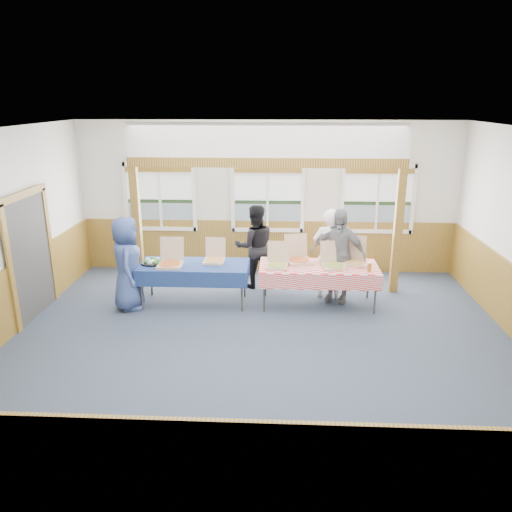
% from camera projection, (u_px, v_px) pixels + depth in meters
% --- Properties ---
extents(floor, '(8.00, 8.00, 0.00)m').
position_uv_depth(floor, '(261.00, 343.00, 7.73)').
color(floor, '#283142').
rests_on(floor, ground).
extents(ceiling, '(8.00, 8.00, 0.00)m').
position_uv_depth(ceiling, '(261.00, 131.00, 6.76)').
color(ceiling, white).
rests_on(ceiling, wall_back).
extents(wall_back, '(8.00, 0.00, 8.00)m').
position_uv_depth(wall_back, '(268.00, 198.00, 10.57)').
color(wall_back, silver).
rests_on(wall_back, floor).
extents(wall_front, '(8.00, 0.00, 8.00)m').
position_uv_depth(wall_front, '(243.00, 368.00, 3.91)').
color(wall_front, silver).
rests_on(wall_front, floor).
extents(wainscot_back, '(7.98, 0.05, 1.10)m').
position_uv_depth(wainscot_back, '(267.00, 245.00, 10.87)').
color(wainscot_back, brown).
rests_on(wainscot_back, floor).
extents(wainscot_front, '(7.98, 0.05, 1.10)m').
position_uv_depth(wainscot_front, '(244.00, 475.00, 4.25)').
color(wainscot_front, brown).
rests_on(wainscot_front, floor).
extents(wainscot_left, '(0.05, 6.98, 1.10)m').
position_uv_depth(wainscot_left, '(6.00, 305.00, 7.75)').
color(wainscot_left, brown).
rests_on(wainscot_left, floor).
extents(cased_opening, '(0.06, 1.30, 2.10)m').
position_uv_depth(cased_opening, '(30.00, 257.00, 8.45)').
color(cased_opening, '#343434').
rests_on(cased_opening, wall_left).
extents(window_left, '(1.56, 0.10, 1.46)m').
position_uv_depth(window_left, '(160.00, 193.00, 10.62)').
color(window_left, white).
rests_on(window_left, wall_back).
extents(window_mid, '(1.56, 0.10, 1.46)m').
position_uv_depth(window_mid, '(268.00, 194.00, 10.51)').
color(window_mid, white).
rests_on(window_mid, wall_back).
extents(window_right, '(1.56, 0.10, 1.46)m').
position_uv_depth(window_right, '(378.00, 195.00, 10.40)').
color(window_right, white).
rests_on(window_right, wall_back).
extents(post_left, '(0.15, 0.15, 2.40)m').
position_uv_depth(post_left, '(137.00, 229.00, 9.67)').
color(post_left, '#583813').
rests_on(post_left, floor).
extents(post_right, '(0.15, 0.15, 2.40)m').
position_uv_depth(post_right, '(398.00, 232.00, 9.43)').
color(post_right, '#583813').
rests_on(post_right, floor).
extents(cross_beam, '(5.15, 0.18, 0.18)m').
position_uv_depth(cross_beam, '(266.00, 162.00, 9.16)').
color(cross_beam, '#583813').
rests_on(cross_beam, post_left).
extents(table_left, '(2.11, 1.29, 0.76)m').
position_uv_depth(table_left, '(194.00, 267.00, 9.02)').
color(table_left, '#343434').
rests_on(table_left, floor).
extents(table_right, '(2.30, 1.70, 0.76)m').
position_uv_depth(table_right, '(319.00, 268.00, 8.94)').
color(table_right, '#343434').
rests_on(table_right, floor).
extents(pizza_box_a, '(0.44, 0.53, 0.46)m').
position_uv_depth(pizza_box_a, '(170.00, 262.00, 8.90)').
color(pizza_box_a, tan).
rests_on(pizza_box_a, table_left).
extents(pizza_box_b, '(0.38, 0.46, 0.40)m').
position_uv_depth(pizza_box_b, '(214.00, 258.00, 9.12)').
color(pizza_box_b, tan).
rests_on(pizza_box_b, table_left).
extents(pizza_box_c, '(0.41, 0.49, 0.41)m').
position_uv_depth(pizza_box_c, '(277.00, 263.00, 8.84)').
color(pizza_box_c, tan).
rests_on(pizza_box_c, table_right).
extents(pizza_box_d, '(0.53, 0.60, 0.47)m').
position_uv_depth(pizza_box_d, '(298.00, 258.00, 9.10)').
color(pizza_box_d, tan).
rests_on(pizza_box_d, table_right).
extents(pizza_box_e, '(0.46, 0.53, 0.43)m').
position_uv_depth(pizza_box_e, '(333.00, 264.00, 8.82)').
color(pizza_box_e, tan).
rests_on(pizza_box_e, table_right).
extents(pizza_box_f, '(0.46, 0.55, 0.46)m').
position_uv_depth(pizza_box_f, '(355.00, 260.00, 9.01)').
color(pizza_box_f, tan).
rests_on(pizza_box_f, table_right).
extents(veggie_tray, '(0.42, 0.42, 0.09)m').
position_uv_depth(veggie_tray, '(153.00, 262.00, 9.03)').
color(veggie_tray, black).
rests_on(veggie_tray, table_left).
extents(drink_glass, '(0.07, 0.07, 0.15)m').
position_uv_depth(drink_glass, '(369.00, 267.00, 8.62)').
color(drink_glass, '#916318').
rests_on(drink_glass, table_right).
extents(woman_white, '(0.69, 0.51, 1.72)m').
position_uv_depth(woman_white, '(329.00, 254.00, 9.24)').
color(woman_white, white).
rests_on(woman_white, floor).
extents(woman_black, '(0.93, 0.79, 1.66)m').
position_uv_depth(woman_black, '(255.00, 246.00, 9.82)').
color(woman_black, black).
rests_on(woman_black, floor).
extents(man_blue, '(0.72, 0.93, 1.68)m').
position_uv_depth(man_blue, '(127.00, 264.00, 8.77)').
color(man_blue, '#32457E').
rests_on(man_blue, floor).
extents(person_grey, '(1.11, 0.71, 1.75)m').
position_uv_depth(person_grey, '(338.00, 255.00, 9.11)').
color(person_grey, gray).
rests_on(person_grey, floor).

